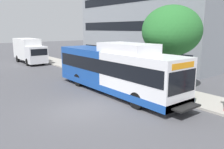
# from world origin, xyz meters

# --- Properties ---
(ground_plane) EXTENTS (120.00, 120.00, 0.00)m
(ground_plane) POSITION_xyz_m (0.00, 8.00, 0.00)
(ground_plane) COLOR #4C4C51
(sidewalk_curb) EXTENTS (3.00, 56.00, 0.14)m
(sidewalk_curb) POSITION_xyz_m (7.00, 6.00, 0.07)
(sidewalk_curb) COLOR #A8A399
(sidewalk_curb) RESTS_ON ground
(transit_bus) EXTENTS (2.58, 12.25, 3.65)m
(transit_bus) POSITION_xyz_m (3.88, 1.72, 1.70)
(transit_bus) COLOR white
(transit_bus) RESTS_ON ground
(street_tree_near_stop) EXTENTS (4.34, 4.34, 6.14)m
(street_tree_near_stop) POSITION_xyz_m (7.69, -0.20, 4.43)
(street_tree_near_stop) COLOR #4C3823
(street_tree_near_stop) RESTS_ON sidewalk_curb
(box_truck_background) EXTENTS (2.32, 7.01, 3.25)m
(box_truck_background) POSITION_xyz_m (3.89, 20.09, 1.74)
(box_truck_background) COLOR silver
(box_truck_background) RESTS_ON ground
(lattice_comm_tower) EXTENTS (1.10, 1.10, 29.14)m
(lattice_comm_tower) POSITION_xyz_m (17.56, 27.81, 9.70)
(lattice_comm_tower) COLOR #B7B7BC
(lattice_comm_tower) RESTS_ON ground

